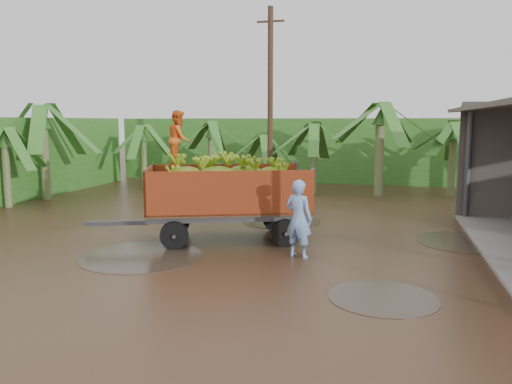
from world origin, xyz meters
TOP-DOWN VIEW (x-y plane):
  - ground at (0.00, 0.00)m, footprint 100.00×100.00m
  - hedge_north at (-2.00, 16.00)m, footprint 22.00×3.00m
  - banana_trailer at (-1.92, 0.54)m, footprint 6.39×3.71m
  - man_blue at (0.42, -0.82)m, footprint 0.85×0.69m
  - utility_pole at (-2.46, 8.41)m, footprint 1.20×0.24m
  - banana_plants at (-4.40, 6.86)m, footprint 25.41×20.07m

SIDE VIEW (x-z plane):
  - ground at x=0.00m, z-range 0.00..0.00m
  - man_blue at x=0.42m, z-range 0.00..2.00m
  - banana_trailer at x=-1.92m, z-range -0.48..3.27m
  - hedge_north at x=-2.00m, z-range 0.00..3.60m
  - banana_plants at x=-4.40m, z-range -0.33..4.13m
  - utility_pole at x=-2.46m, z-range 0.06..8.33m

